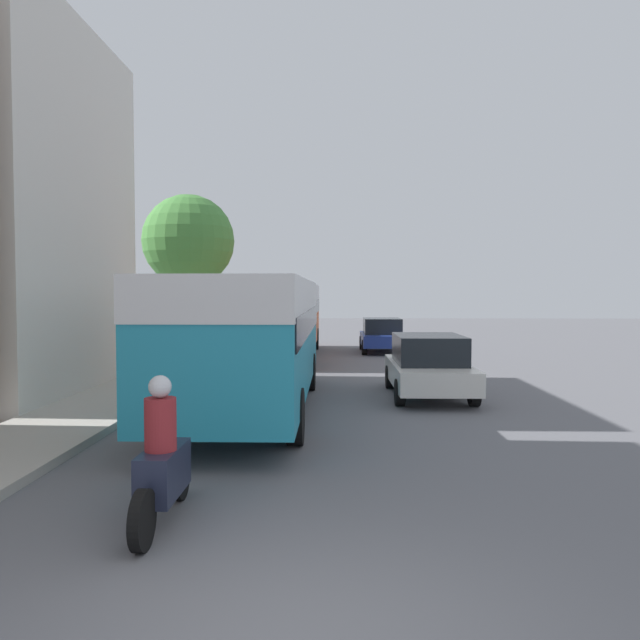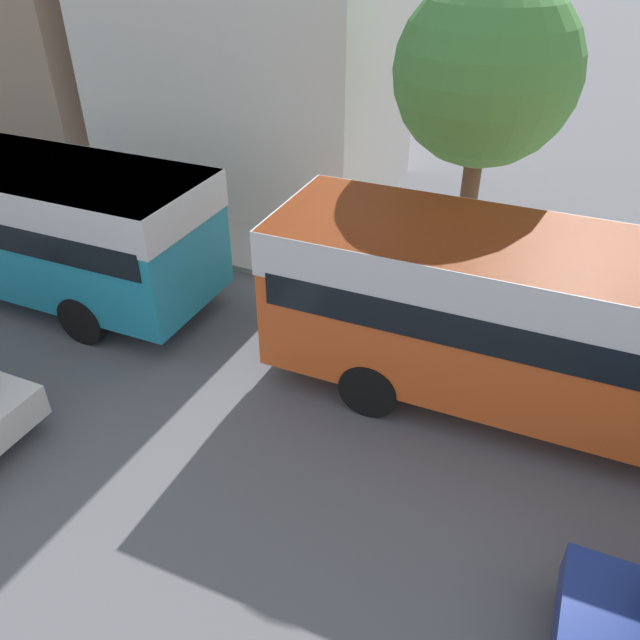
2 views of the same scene
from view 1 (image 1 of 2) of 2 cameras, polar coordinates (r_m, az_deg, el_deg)
The scene contains 7 objects.
bus_lead at distance 14.00m, azimuth -6.29°, elevation -0.56°, with size 2.65×9.99×2.94m.
bus_following at distance 25.99m, azimuth -3.26°, elevation 0.96°, with size 2.65×10.43×3.01m.
motorcycle_behind_lead at distance 7.57m, azimuth -14.21°, elevation -12.72°, with size 0.38×2.24×1.73m.
car_crossing at distance 16.21m, azimuth 9.89°, elevation -4.07°, with size 1.95×4.36×1.58m.
car_far_curb at distance 28.00m, azimuth 5.70°, elevation -1.34°, with size 1.91×3.89×1.52m.
pedestrian_near_curb at distance 31.97m, azimuth -7.32°, elevation -0.51°, with size 0.38×0.38×1.64m.
street_tree at distance 23.83m, azimuth -11.93°, elevation 7.05°, with size 3.40×3.40×6.15m.
Camera 1 is at (0.26, -4.43, 2.66)m, focal length 35.00 mm.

